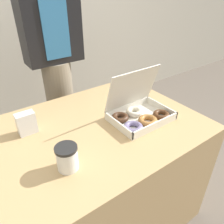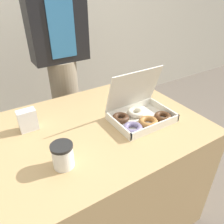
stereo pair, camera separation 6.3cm
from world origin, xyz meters
name	(u,v)px [view 1 (the left image)]	position (x,y,z in m)	size (l,w,h in m)	color
ground_plane	(96,215)	(0.00, 0.00, 0.00)	(14.00, 14.00, 0.00)	#665B51
table	(94,178)	(0.00, 0.00, 0.38)	(1.19, 0.83, 0.75)	tan
donut_box	(139,113)	(0.26, -0.08, 0.79)	(0.33, 0.25, 0.27)	white
coffee_cup	(67,158)	(-0.22, -0.19, 0.81)	(0.09, 0.09, 0.11)	white
napkin_holder	(26,123)	(-0.28, 0.15, 0.81)	(0.09, 0.05, 0.11)	silver
person_customer	(54,57)	(0.11, 0.67, 0.94)	(0.39, 0.22, 1.71)	gray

